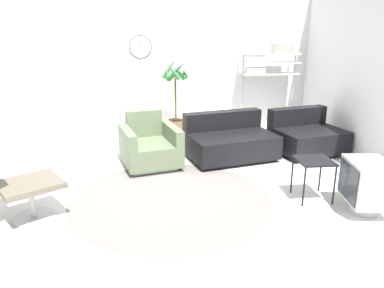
{
  "coord_description": "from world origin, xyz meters",
  "views": [
    {
      "loc": [
        -0.31,
        -4.33,
        1.93
      ],
      "look_at": [
        0.23,
        0.08,
        0.55
      ],
      "focal_mm": 35.0,
      "sensor_mm": 36.0,
      "label": 1
    }
  ],
  "objects": [
    {
      "name": "armchair_red",
      "position": [
        -0.3,
        0.92,
        0.27
      ],
      "size": [
        0.95,
        1.03,
        0.76
      ],
      "rotation": [
        0.0,
        0.0,
        3.37
      ],
      "color": "silver",
      "rests_on": "ground_plane"
    },
    {
      "name": "round_rug",
      "position": [
        -0.07,
        -0.32,
        0.0
      ],
      "size": [
        2.37,
        2.37,
        0.01
      ],
      "color": "slate",
      "rests_on": "ground_plane"
    },
    {
      "name": "potted_plant",
      "position": [
        0.21,
        2.42,
        0.55
      ],
      "size": [
        0.51,
        0.49,
        1.44
      ],
      "color": "brown",
      "rests_on": "ground_plane"
    },
    {
      "name": "crt_television",
      "position": [
        2.0,
        -0.88,
        0.33
      ],
      "size": [
        0.49,
        0.6,
        0.58
      ],
      "rotation": [
        0.0,
        0.0,
        1.43
      ],
      "color": "#B7B7B7",
      "rests_on": "ground_plane"
    },
    {
      "name": "side_table",
      "position": [
        1.58,
        -0.48,
        0.42
      ],
      "size": [
        0.4,
        0.4,
        0.48
      ],
      "color": "black",
      "rests_on": "ground_plane"
    },
    {
      "name": "wall_back",
      "position": [
        -0.0,
        2.98,
        1.4
      ],
      "size": [
        12.0,
        0.09,
        2.8
      ],
      "color": "white",
      "rests_on": "ground_plane"
    },
    {
      "name": "shelf_unit",
      "position": [
        1.99,
        2.64,
        1.35
      ],
      "size": [
        1.09,
        0.28,
        1.72
      ],
      "color": "#BCBCC1",
      "rests_on": "ground_plane"
    },
    {
      "name": "couch_second",
      "position": [
        2.22,
        1.21,
        0.25
      ],
      "size": [
        1.19,
        1.07,
        0.68
      ],
      "rotation": [
        0.0,
        0.0,
        3.37
      ],
      "color": "black",
      "rests_on": "ground_plane"
    },
    {
      "name": "ground_plane",
      "position": [
        0.0,
        0.0,
        0.0
      ],
      "size": [
        12.0,
        12.0,
        0.0
      ],
      "primitive_type": "plane",
      "color": "silver"
    },
    {
      "name": "couch_low",
      "position": [
        0.93,
        1.07,
        0.25
      ],
      "size": [
        1.44,
        1.13,
        0.68
      ],
      "rotation": [
        0.0,
        0.0,
        3.37
      ],
      "color": "black",
      "rests_on": "ground_plane"
    }
  ]
}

